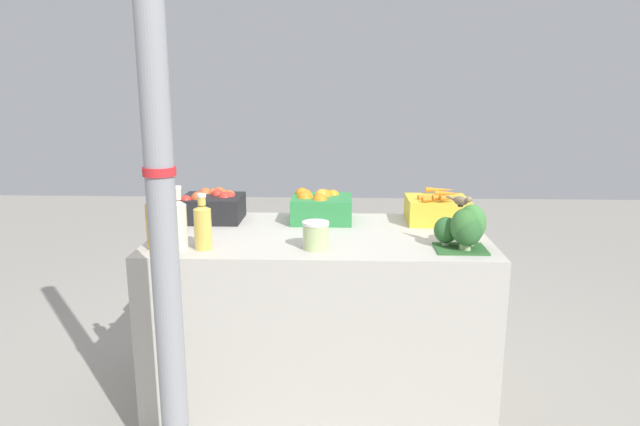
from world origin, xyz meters
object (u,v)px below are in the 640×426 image
(juice_bottle_cloudy, at_px, (179,223))
(sparrow_bird, at_px, (462,201))
(support_pole, at_px, (161,203))
(carrot_crate, at_px, (437,209))
(juice_bottle_amber, at_px, (155,223))
(pickle_jar, at_px, (316,235))
(broccoli_pile, at_px, (464,228))
(juice_bottle_golden, at_px, (203,226))
(apple_crate, at_px, (213,205))
(orange_crate, at_px, (319,206))

(juice_bottle_cloudy, distance_m, sparrow_bird, 1.22)
(support_pole, xyz_separation_m, carrot_crate, (1.12, 0.99, -0.23))
(juice_bottle_amber, bearing_deg, pickle_jar, 1.78)
(broccoli_pile, bearing_deg, juice_bottle_amber, -178.45)
(support_pole, height_order, sparrow_bird, support_pole)
(juice_bottle_golden, bearing_deg, support_pole, -93.00)
(support_pole, relative_size, pickle_jar, 18.74)
(apple_crate, height_order, juice_bottle_golden, juice_bottle_golden)
(carrot_crate, distance_m, juice_bottle_cloudy, 1.31)
(juice_bottle_cloudy, bearing_deg, juice_bottle_amber, -180.00)
(broccoli_pile, bearing_deg, sparrow_bird, -165.82)
(apple_crate, relative_size, broccoli_pile, 1.37)
(broccoli_pile, height_order, sparrow_bird, sparrow_bird)
(carrot_crate, bearing_deg, support_pole, -138.50)
(carrot_crate, bearing_deg, juice_bottle_golden, -154.29)
(support_pole, xyz_separation_m, sparrow_bird, (1.14, 0.50, -0.08))
(orange_crate, height_order, juice_bottle_cloudy, juice_bottle_cloudy)
(carrot_crate, distance_m, pickle_jar, 0.79)
(carrot_crate, bearing_deg, sparrow_bird, -88.22)
(carrot_crate, bearing_deg, broccoli_pile, -85.83)
(juice_bottle_amber, bearing_deg, orange_crate, 37.69)
(orange_crate, distance_m, broccoli_pile, 0.82)
(carrot_crate, distance_m, juice_bottle_amber, 1.41)
(pickle_jar, bearing_deg, juice_bottle_cloudy, -177.89)
(apple_crate, relative_size, carrot_crate, 1.00)
(juice_bottle_golden, bearing_deg, pickle_jar, 2.55)
(juice_bottle_golden, bearing_deg, juice_bottle_amber, 180.00)
(juice_bottle_golden, distance_m, sparrow_bird, 1.12)
(support_pole, bearing_deg, juice_bottle_cloudy, 99.60)
(apple_crate, distance_m, pickle_jar, 0.77)
(orange_crate, bearing_deg, broccoli_pile, -37.75)
(apple_crate, height_order, juice_bottle_amber, juice_bottle_amber)
(carrot_crate, relative_size, broccoli_pile, 1.37)
(juice_bottle_amber, relative_size, sparrow_bird, 2.44)
(orange_crate, bearing_deg, juice_bottle_cloudy, -137.56)
(apple_crate, bearing_deg, sparrow_bird, -23.10)
(support_pole, bearing_deg, apple_crate, 92.96)
(support_pole, relative_size, juice_bottle_golden, 9.27)
(orange_crate, bearing_deg, support_pole, -116.97)
(juice_bottle_amber, distance_m, juice_bottle_cloudy, 0.11)
(support_pole, bearing_deg, orange_crate, 63.03)
(juice_bottle_golden, height_order, pickle_jar, juice_bottle_golden)
(carrot_crate, bearing_deg, juice_bottle_amber, -158.00)
(apple_crate, relative_size, juice_bottle_amber, 1.14)
(apple_crate, distance_m, broccoli_pile, 1.31)
(sparrow_bird, bearing_deg, juice_bottle_golden, -128.44)
(carrot_crate, xyz_separation_m, juice_bottle_amber, (-1.31, -0.53, 0.05))
(juice_bottle_cloudy, height_order, sparrow_bird, juice_bottle_cloudy)
(apple_crate, height_order, carrot_crate, carrot_crate)
(orange_crate, distance_m, sparrow_bird, 0.82)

